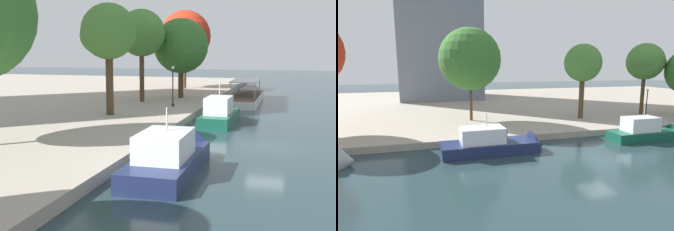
{
  "view_description": "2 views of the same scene",
  "coord_description": "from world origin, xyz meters",
  "views": [
    {
      "loc": [
        -29.89,
        -1.6,
        6.51
      ],
      "look_at": [
        -5.08,
        5.36,
        2.64
      ],
      "focal_mm": 47.86,
      "sensor_mm": 36.0,
      "label": 1
    },
    {
      "loc": [
        -13.13,
        -18.65,
        7.57
      ],
      "look_at": [
        -5.94,
        6.3,
        2.95
      ],
      "focal_mm": 29.74,
      "sensor_mm": 36.0,
      "label": 2
    }
  ],
  "objects": [
    {
      "name": "ground_plane",
      "position": [
        0.0,
        0.0,
        0.0
      ],
      "size": [
        220.0,
        220.0,
        0.0
      ],
      "primitive_type": "plane",
      "color": "#23383D"
    },
    {
      "name": "dock_promenade",
      "position": [
        0.0,
        34.66,
        0.33
      ],
      "size": [
        120.0,
        55.0,
        0.66
      ],
      "primitive_type": "cube",
      "color": "#A39989",
      "rests_on": "ground_plane"
    },
    {
      "name": "motor_yacht_1",
      "position": [
        -7.31,
        4.57,
        0.64
      ],
      "size": [
        9.36,
        3.09,
        4.66
      ],
      "rotation": [
        0.0,
        0.0,
        0.01
      ],
      "color": "navy",
      "rests_on": "ground_plane"
    },
    {
      "name": "motor_yacht_2",
      "position": [
        9.11,
        4.49,
        0.59
      ],
      "size": [
        8.61,
        2.63,
        4.74
      ],
      "rotation": [
        0.0,
        0.0,
        -0.01
      ],
      "color": "#14513D",
      "rests_on": "ground_plane"
    },
    {
      "name": "lamp_post",
      "position": [
        13.88,
        10.17,
        2.91
      ],
      "size": [
        0.34,
        0.34,
        4.11
      ],
      "color": "black",
      "rests_on": "dock_promenade"
    },
    {
      "name": "tree_1",
      "position": [
        -7.84,
        16.65,
        8.55
      ],
      "size": [
        7.78,
        7.78,
        11.67
      ],
      "color": "#4C3823",
      "rests_on": "dock_promenade"
    },
    {
      "name": "tree_2",
      "position": [
        6.99,
        14.37,
        7.94
      ],
      "size": [
        5.25,
        5.09,
        9.79
      ],
      "color": "#4C3823",
      "rests_on": "dock_promenade"
    },
    {
      "name": "tree_3",
      "position": [
        17.13,
        14.42,
        8.21
      ],
      "size": [
        5.53,
        5.16,
        10.14
      ],
      "color": "#4C3823",
      "rests_on": "dock_promenade"
    },
    {
      "name": "office_tower",
      "position": [
        -9.76,
        45.23,
        21.32
      ],
      "size": [
        16.42,
        16.55,
        43.39
      ],
      "color": "slate",
      "rests_on": "dock_promenade"
    }
  ]
}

